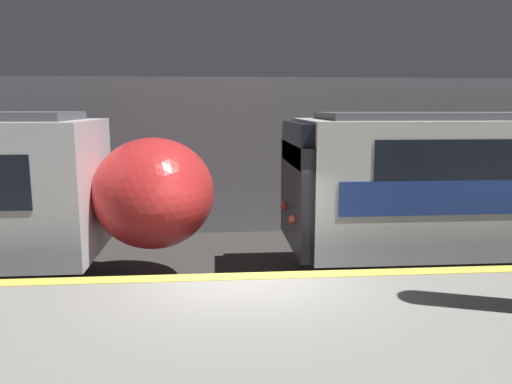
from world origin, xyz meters
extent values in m
plane|color=#33302D|center=(0.00, 0.00, 0.00)|extent=(120.00, 120.00, 0.00)
cube|color=#EAD14C|center=(0.00, -0.15, 1.07)|extent=(40.00, 0.30, 0.01)
cube|color=gray|center=(0.00, 6.76, 2.20)|extent=(50.00, 0.15, 4.40)
ellipsoid|color=red|center=(-1.66, 2.62, 1.89)|extent=(2.42, 2.60, 2.21)
sphere|color=#F2EFCC|center=(-0.71, 2.62, 1.50)|extent=(0.20, 0.20, 0.20)
cube|color=black|center=(1.22, 2.62, 1.81)|extent=(0.25, 2.76, 2.11)
cube|color=black|center=(1.22, 2.62, 2.87)|extent=(0.25, 2.48, 0.84)
sphere|color=#EA4C42|center=(1.07, 1.99, 1.44)|extent=(0.18, 0.18, 0.18)
sphere|color=#EA4C42|center=(1.07, 3.26, 1.44)|extent=(0.18, 0.18, 0.18)
camera|label=1|loc=(-0.43, -7.35, 3.62)|focal=35.00mm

